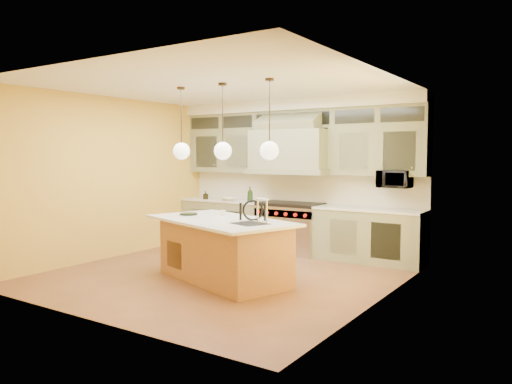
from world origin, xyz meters
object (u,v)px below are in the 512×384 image
Objects in this scene: kitchen_island at (223,249)px; microwave at (394,179)px; counter_stool at (251,237)px; range at (291,227)px.

microwave is at bearing 73.63° from kitchen_island.
kitchen_island is 2.14× the size of counter_stool.
range is 0.46× the size of kitchen_island.
counter_stool is at bearing -73.51° from range.
kitchen_island is 4.80× the size of microwave.
counter_stool is (0.71, -2.41, 0.21)m from range.
microwave is (1.74, 2.50, 0.98)m from kitchen_island.
range is at bearing 113.47° from kitchen_island.
kitchen_island is 3.20m from microwave.
range is 2.53m from counter_stool.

